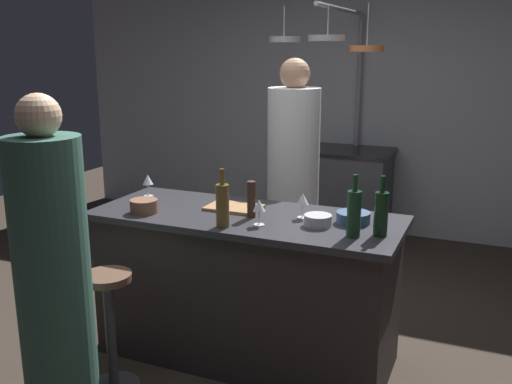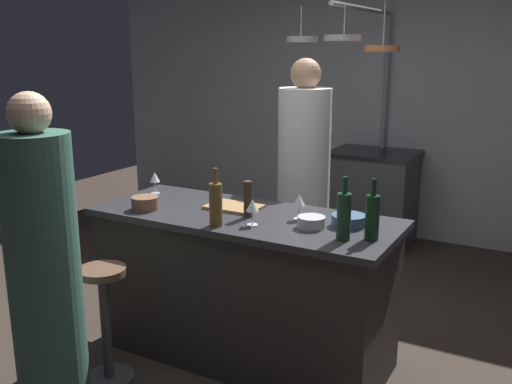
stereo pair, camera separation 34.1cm
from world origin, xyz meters
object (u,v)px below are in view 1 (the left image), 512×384
object	(u,v)px
chef	(293,191)
mixing_bowl_blue	(353,218)
guest_left	(54,284)
cutting_board	(234,208)
stove_range	(348,194)
wine_bottle_amber	(223,205)
wine_glass_near_right_guest	(303,200)
wine_glass_near_left_guest	(259,207)
pepper_mill	(251,199)
mixing_bowl_wooden	(144,206)
mixing_bowl_steel	(318,220)
wine_glass_by_chef	(148,181)
wine_bottle_green	(354,213)
wine_bottle_red	(381,213)
bar_stool_left	(110,327)

from	to	relation	value
chef	mixing_bowl_blue	world-z (taller)	chef
guest_left	cutting_board	xyz separation A→B (m)	(0.43, 1.06, 0.14)
stove_range	wine_bottle_amber	size ratio (longest dim) A/B	2.79
stove_range	wine_bottle_amber	world-z (taller)	wine_bottle_amber
stove_range	wine_glass_near_right_guest	size ratio (longest dim) A/B	6.10
chef	wine_glass_near_left_guest	size ratio (longest dim) A/B	12.14
stove_range	pepper_mill	distance (m)	2.55
cutting_board	wine_bottle_amber	distance (m)	0.38
mixing_bowl_wooden	mixing_bowl_steel	size ratio (longest dim) A/B	1.07
wine_glass_by_chef	mixing_bowl_blue	bearing A→B (deg)	-2.11
wine_bottle_green	chef	bearing A→B (deg)	123.31
stove_range	wine_glass_near_left_guest	bearing A→B (deg)	-86.68
cutting_board	wine_bottle_red	distance (m)	0.92
wine_bottle_amber	mixing_bowl_blue	distance (m)	0.72
stove_range	wine_bottle_green	world-z (taller)	wine_bottle_green
wine_glass_near_right_guest	guest_left	bearing A→B (deg)	-129.92
wine_glass_by_chef	mixing_bowl_wooden	xyz separation A→B (m)	(0.19, -0.33, -0.07)
guest_left	wine_glass_by_chef	xyz separation A→B (m)	(-0.21, 1.11, 0.24)
stove_range	wine_bottle_amber	distance (m)	2.77
bar_stool_left	pepper_mill	world-z (taller)	pepper_mill
bar_stool_left	wine_glass_near_right_guest	xyz separation A→B (m)	(0.85, 0.68, 0.63)
wine_bottle_green	mixing_bowl_steel	distance (m)	0.26
cutting_board	wine_glass_near_right_guest	bearing A→B (deg)	-2.55
chef	guest_left	world-z (taller)	chef
pepper_mill	wine_bottle_red	xyz separation A→B (m)	(0.74, -0.04, 0.02)
wine_bottle_red	mixing_bowl_blue	xyz separation A→B (m)	(-0.18, 0.16, -0.09)
stove_range	mixing_bowl_blue	bearing A→B (deg)	-75.55
bar_stool_left	mixing_bowl_steel	distance (m)	1.26
chef	mixing_bowl_blue	xyz separation A→B (m)	(0.65, -0.84, 0.11)
bar_stool_left	mixing_bowl_wooden	world-z (taller)	mixing_bowl_wooden
wine_bottle_red	mixing_bowl_blue	distance (m)	0.26
wine_bottle_red	wine_glass_near_left_guest	xyz separation A→B (m)	(-0.64, -0.08, -0.02)
mixing_bowl_steel	pepper_mill	bearing A→B (deg)	179.11
guest_left	wine_bottle_amber	size ratio (longest dim) A/B	5.17
wine_bottle_amber	pepper_mill	bearing A→B (deg)	72.95
wine_glass_by_chef	wine_glass_near_right_guest	bearing A→B (deg)	-3.80
wine_bottle_green	mixing_bowl_blue	xyz separation A→B (m)	(-0.06, 0.23, -0.10)
wine_bottle_red	guest_left	bearing A→B (deg)	-146.02
wine_glass_near_right_guest	wine_bottle_amber	bearing A→B (deg)	-136.48
wine_bottle_amber	wine_bottle_red	world-z (taller)	wine_bottle_amber
guest_left	wine_glass_by_chef	world-z (taller)	guest_left
cutting_board	mixing_bowl_steel	size ratio (longest dim) A/B	2.13
cutting_board	wine_glass_by_chef	xyz separation A→B (m)	(-0.64, 0.05, 0.10)
guest_left	mixing_bowl_blue	size ratio (longest dim) A/B	8.88
guest_left	wine_bottle_amber	xyz separation A→B (m)	(0.53, 0.72, 0.26)
wine_glass_near_left_guest	mixing_bowl_steel	size ratio (longest dim) A/B	0.97
wine_bottle_amber	wine_bottle_green	world-z (taller)	wine_bottle_green
wine_bottle_red	wine_glass_near_left_guest	distance (m)	0.64
stove_range	wine_glass_near_right_guest	xyz separation A→B (m)	(0.32, -2.39, 0.56)
wine_bottle_green	wine_glass_near_left_guest	size ratio (longest dim) A/B	2.22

